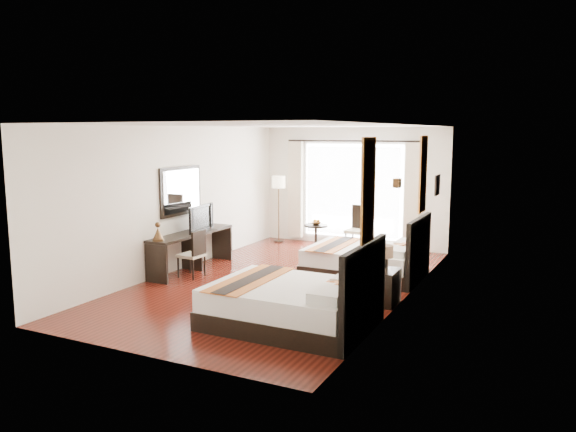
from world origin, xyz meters
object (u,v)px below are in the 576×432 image
at_px(fruit_bowl, 316,224).
at_px(vase, 381,271).
at_px(console_desk, 192,251).
at_px(bed_near, 295,303).
at_px(table_lamp, 385,253).
at_px(side_table, 316,238).
at_px(desk_chair, 192,263).
at_px(television, 197,218).
at_px(window_chair, 358,238).
at_px(bed_far, 368,260).
at_px(floor_lamp, 279,186).
at_px(nightstand, 382,287).

bearing_deg(fruit_bowl, vase, -52.68).
bearing_deg(console_desk, bed_near, -32.15).
bearing_deg(table_lamp, console_desk, 175.27).
relative_size(vase, side_table, 0.23).
height_order(desk_chair, fruit_bowl, desk_chair).
height_order(bed_near, television, television).
bearing_deg(table_lamp, fruit_bowl, 129.72).
bearing_deg(vase, window_chair, 114.07).
height_order(bed_far, vase, bed_far).
height_order(table_lamp, fruit_bowl, table_lamp).
xyz_separation_m(bed_near, bed_far, (0.06, 3.07, -0.02)).
bearing_deg(desk_chair, bed_far, -149.88).
height_order(television, side_table, television).
bearing_deg(bed_near, desk_chair, 151.38).
bearing_deg(television, fruit_bowl, -37.01).
distance_m(side_table, window_chair, 0.95).
xyz_separation_m(floor_lamp, side_table, (1.27, -0.63, -1.07)).
bearing_deg(side_table, window_chair, 18.78).
xyz_separation_m(table_lamp, vase, (0.03, -0.31, -0.21)).
bearing_deg(nightstand, desk_chair, 179.48).
xyz_separation_m(bed_near, nightstand, (0.80, 1.53, -0.05)).
relative_size(nightstand, fruit_bowl, 2.47).
xyz_separation_m(side_table, fruit_bowl, (0.02, -0.02, 0.34)).
relative_size(vase, desk_chair, 0.16).
height_order(table_lamp, television, television).
height_order(side_table, window_chair, window_chair).
height_order(bed_near, fruit_bowl, bed_near).
bearing_deg(bed_near, floor_lamp, 119.21).
bearing_deg(fruit_bowl, table_lamp, -50.28).
height_order(bed_far, floor_lamp, floor_lamp).
relative_size(television, fruit_bowl, 3.90).
bearing_deg(nightstand, table_lamp, 95.00).
xyz_separation_m(bed_near, floor_lamp, (-2.96, 5.30, 1.05)).
bearing_deg(fruit_bowl, bed_near, -70.13).
bearing_deg(desk_chair, side_table, -107.75).
bearing_deg(window_chair, television, -37.96).
bearing_deg(fruit_bowl, television, -121.09).
relative_size(bed_near, nightstand, 3.90).
distance_m(bed_far, fruit_bowl, 2.37).
bearing_deg(nightstand, floor_lamp, 134.96).
bearing_deg(desk_chair, vase, 179.83).
height_order(console_desk, floor_lamp, floor_lamp).
height_order(nightstand, console_desk, console_desk).
xyz_separation_m(bed_near, table_lamp, (0.79, 1.67, 0.45)).
relative_size(bed_near, desk_chair, 2.50).
height_order(floor_lamp, side_table, floor_lamp).
height_order(television, window_chair, television).
xyz_separation_m(nightstand, side_table, (-2.50, 3.14, 0.03)).
xyz_separation_m(console_desk, window_chair, (2.39, 2.97, -0.06)).
height_order(television, floor_lamp, floor_lamp).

